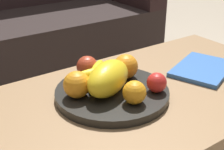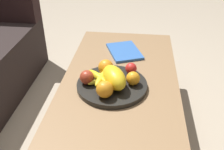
# 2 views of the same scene
# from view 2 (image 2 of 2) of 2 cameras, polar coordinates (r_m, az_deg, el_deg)

# --- Properties ---
(ground_plane) EXTENTS (8.00, 8.00, 0.00)m
(ground_plane) POSITION_cam_2_polar(r_m,az_deg,el_deg) (1.62, 1.50, -12.80)
(ground_plane) COLOR tan
(coffee_table) EXTENTS (1.28, 0.62, 0.38)m
(coffee_table) POSITION_cam_2_polar(r_m,az_deg,el_deg) (1.39, 1.70, -2.81)
(coffee_table) COLOR #916E4A
(coffee_table) RESTS_ON ground_plane
(fruit_bowl) EXTENTS (0.36, 0.36, 0.03)m
(fruit_bowl) POSITION_cam_2_polar(r_m,az_deg,el_deg) (1.32, 0.00, -2.28)
(fruit_bowl) COLOR black
(fruit_bowl) RESTS_ON coffee_table
(melon_large_front) EXTENTS (0.21, 0.18, 0.10)m
(melon_large_front) POSITION_cam_2_polar(r_m,az_deg,el_deg) (1.26, 0.46, -0.57)
(melon_large_front) COLOR yellow
(melon_large_front) RESTS_ON fruit_bowl
(orange_front) EXTENTS (0.07, 0.07, 0.07)m
(orange_front) POSITION_cam_2_polar(r_m,az_deg,el_deg) (1.29, 4.70, -0.74)
(orange_front) COLOR orange
(orange_front) RESTS_ON fruit_bowl
(orange_left) EXTENTS (0.08, 0.08, 0.08)m
(orange_left) POSITION_cam_2_polar(r_m,az_deg,el_deg) (1.36, -1.36, 1.75)
(orange_left) COLOR orange
(orange_left) RESTS_ON fruit_bowl
(orange_right) EXTENTS (0.08, 0.08, 0.08)m
(orange_right) POSITION_cam_2_polar(r_m,az_deg,el_deg) (1.20, -1.64, -3.20)
(orange_right) COLOR orange
(orange_right) RESTS_ON fruit_bowl
(apple_front) EXTENTS (0.07, 0.07, 0.07)m
(apple_front) POSITION_cam_2_polar(r_m,az_deg,el_deg) (1.30, -5.59, -0.51)
(apple_front) COLOR #A73822
(apple_front) RESTS_ON fruit_bowl
(apple_left) EXTENTS (0.06, 0.06, 0.06)m
(apple_left) POSITION_cam_2_polar(r_m,az_deg,el_deg) (1.38, 4.25, 1.46)
(apple_left) COLOR red
(apple_left) RESTS_ON fruit_bowl
(banana_bunch) EXTENTS (0.16, 0.15, 0.06)m
(banana_bunch) POSITION_cam_2_polar(r_m,az_deg,el_deg) (1.29, -2.64, -0.84)
(banana_bunch) COLOR yellow
(banana_bunch) RESTS_ON fruit_bowl
(magazine) EXTENTS (0.30, 0.26, 0.02)m
(magazine) POSITION_cam_2_polar(r_m,az_deg,el_deg) (1.65, 2.86, 5.27)
(magazine) COLOR #3365B4
(magazine) RESTS_ON coffee_table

